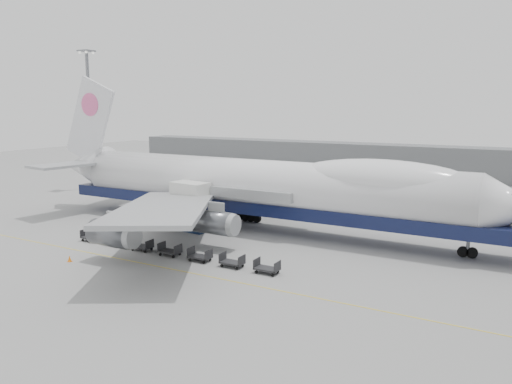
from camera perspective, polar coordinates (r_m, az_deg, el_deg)
The scene contains 14 objects.
ground at distance 54.14m, azimuth -6.13°, elevation -6.89°, with size 260.00×260.00×0.00m, color gray.
apron_line at distance 49.60m, azimuth -10.18°, elevation -8.56°, with size 60.00×0.15×0.01m, color gold.
hangar at distance 119.77m, azimuth 9.50°, elevation 3.93°, with size 110.00×8.00×7.00m, color slate.
floodlight_mast at distance 97.94m, azimuth -18.46°, elevation 8.59°, with size 2.40×2.40×25.43m.
airliner at distance 62.50m, azimuth 0.63°, elevation 0.72°, with size 67.00×55.30×19.98m.
catering_truck at distance 63.10m, azimuth -7.50°, elevation -1.29°, with size 5.32×3.95×6.12m.
traffic_cone at distance 54.11m, azimuth -20.53°, elevation -7.16°, with size 0.42×0.42×0.62m.
dolly_0 at distance 61.11m, azimuth -18.30°, elevation -4.88°, with size 2.30×1.35×1.30m.
dolly_1 at distance 58.40m, azimuth -15.73°, elevation -5.42°, with size 2.30×1.35×1.30m.
dolly_2 at distance 55.82m, azimuth -12.91°, elevation -6.00°, with size 2.30×1.35×1.30m.
dolly_3 at distance 53.39m, azimuth -9.82°, elevation -6.62°, with size 2.30×1.35×1.30m.
dolly_4 at distance 51.14m, azimuth -6.43°, elevation -7.28°, with size 2.30×1.35×1.30m.
dolly_5 at distance 49.08m, azimuth -2.74°, elevation -7.96°, with size 2.30×1.35×1.30m.
dolly_6 at distance 47.25m, azimuth 1.26°, elevation -8.67°, with size 2.30×1.35×1.30m.
Camera 1 is at (30.18, -42.18, 15.51)m, focal length 35.00 mm.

